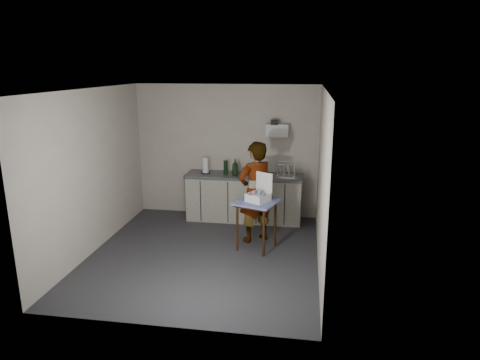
% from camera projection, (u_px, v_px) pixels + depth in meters
% --- Properties ---
extents(ground, '(4.00, 4.00, 0.00)m').
position_uv_depth(ground, '(204.00, 254.00, 6.87)').
color(ground, '#2A2A2F').
rests_on(ground, ground).
extents(wall_back, '(3.60, 0.02, 2.60)m').
position_uv_depth(wall_back, '(226.00, 151.00, 8.44)').
color(wall_back, beige).
rests_on(wall_back, ground).
extents(wall_right, '(0.02, 4.00, 2.60)m').
position_uv_depth(wall_right, '(321.00, 181.00, 6.27)').
color(wall_right, beige).
rests_on(wall_right, ground).
extents(wall_left, '(0.02, 4.00, 2.60)m').
position_uv_depth(wall_left, '(93.00, 172.00, 6.80)').
color(wall_left, beige).
rests_on(wall_left, ground).
extents(ceiling, '(3.60, 4.00, 0.01)m').
position_uv_depth(ceiling, '(200.00, 90.00, 6.20)').
color(ceiling, white).
rests_on(ceiling, wall_back).
extents(kitchen_counter, '(2.24, 0.62, 0.91)m').
position_uv_depth(kitchen_counter, '(244.00, 199.00, 8.33)').
color(kitchen_counter, black).
rests_on(kitchen_counter, ground).
extents(wall_shelf, '(0.42, 0.18, 0.37)m').
position_uv_depth(wall_shelf, '(277.00, 130.00, 8.11)').
color(wall_shelf, white).
rests_on(wall_shelf, ground).
extents(side_table, '(0.80, 0.80, 0.82)m').
position_uv_depth(side_table, '(257.00, 207.00, 6.92)').
color(side_table, '#37210C').
rests_on(side_table, ground).
extents(standing_man, '(0.76, 0.72, 1.74)m').
position_uv_depth(standing_man, '(255.00, 192.00, 7.20)').
color(standing_man, '#B2A593').
rests_on(standing_man, ground).
extents(soap_bottle, '(0.16, 0.16, 0.32)m').
position_uv_depth(soap_bottle, '(235.00, 167.00, 8.09)').
color(soap_bottle, black).
rests_on(soap_bottle, kitchen_counter).
extents(soda_can, '(0.07, 0.07, 0.13)m').
position_uv_depth(soda_can, '(244.00, 171.00, 8.23)').
color(soda_can, red).
rests_on(soda_can, kitchen_counter).
extents(dark_bottle, '(0.08, 0.08, 0.27)m').
position_uv_depth(dark_bottle, '(226.00, 167.00, 8.20)').
color(dark_bottle, black).
rests_on(dark_bottle, kitchen_counter).
extents(paper_towel, '(0.18, 0.18, 0.31)m').
position_uv_depth(paper_towel, '(206.00, 166.00, 8.27)').
color(paper_towel, black).
rests_on(paper_towel, kitchen_counter).
extents(dish_rack, '(0.36, 0.27, 0.25)m').
position_uv_depth(dish_rack, '(285.00, 173.00, 8.09)').
color(dish_rack, white).
rests_on(dish_rack, kitchen_counter).
extents(bakery_box, '(0.44, 0.44, 0.45)m').
position_uv_depth(bakery_box, '(259.00, 195.00, 6.87)').
color(bakery_box, white).
rests_on(bakery_box, side_table).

